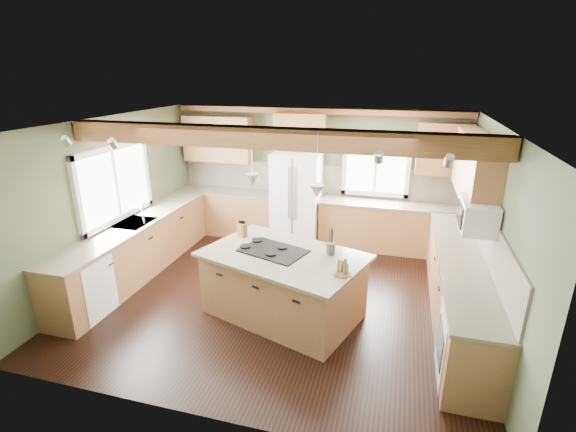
# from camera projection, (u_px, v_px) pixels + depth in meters

# --- Properties ---
(floor) EXTENTS (5.60, 5.60, 0.00)m
(floor) POSITION_uv_depth(u_px,v_px,m) (281.00, 294.00, 6.41)
(floor) COLOR black
(floor) RESTS_ON ground
(ceiling) EXTENTS (5.60, 5.60, 0.00)m
(ceiling) POSITION_uv_depth(u_px,v_px,m) (280.00, 123.00, 5.54)
(ceiling) COLOR silver
(ceiling) RESTS_ON wall_back
(wall_back) EXTENTS (5.60, 0.00, 5.60)m
(wall_back) POSITION_uv_depth(u_px,v_px,m) (316.00, 175.00, 8.25)
(wall_back) COLOR #424934
(wall_back) RESTS_ON ground
(wall_left) EXTENTS (0.00, 5.00, 5.00)m
(wall_left) POSITION_uv_depth(u_px,v_px,m) (113.00, 199.00, 6.68)
(wall_left) COLOR #424934
(wall_left) RESTS_ON ground
(wall_right) EXTENTS (0.00, 5.00, 5.00)m
(wall_right) POSITION_uv_depth(u_px,v_px,m) (493.00, 234.00, 5.27)
(wall_right) COLOR #424934
(wall_right) RESTS_ON ground
(ceiling_beam) EXTENTS (5.55, 0.26, 0.26)m
(ceiling_beam) POSITION_uv_depth(u_px,v_px,m) (269.00, 138.00, 5.14)
(ceiling_beam) COLOR #553118
(ceiling_beam) RESTS_ON ceiling
(soffit_trim) EXTENTS (5.55, 0.20, 0.10)m
(soffit_trim) POSITION_uv_depth(u_px,v_px,m) (317.00, 111.00, 7.75)
(soffit_trim) COLOR #553118
(soffit_trim) RESTS_ON ceiling
(backsplash_back) EXTENTS (5.58, 0.03, 0.58)m
(backsplash_back) POSITION_uv_depth(u_px,v_px,m) (316.00, 179.00, 8.26)
(backsplash_back) COLOR brown
(backsplash_back) RESTS_ON wall_back
(backsplash_right) EXTENTS (0.03, 3.70, 0.58)m
(backsplash_right) POSITION_uv_depth(u_px,v_px,m) (490.00, 239.00, 5.35)
(backsplash_right) COLOR brown
(backsplash_right) RESTS_ON wall_right
(base_cab_back_left) EXTENTS (2.02, 0.60, 0.88)m
(base_cab_back_left) POSITION_uv_depth(u_px,v_px,m) (229.00, 213.00, 8.71)
(base_cab_back_left) COLOR brown
(base_cab_back_left) RESTS_ON floor
(counter_back_left) EXTENTS (2.06, 0.64, 0.04)m
(counter_back_left) POSITION_uv_depth(u_px,v_px,m) (227.00, 192.00, 8.56)
(counter_back_left) COLOR #494235
(counter_back_left) RESTS_ON base_cab_back_left
(base_cab_back_right) EXTENTS (2.62, 0.60, 0.88)m
(base_cab_back_right) POSITION_uv_depth(u_px,v_px,m) (389.00, 228.00, 7.89)
(base_cab_back_right) COLOR brown
(base_cab_back_right) RESTS_ON floor
(counter_back_right) EXTENTS (2.66, 0.64, 0.04)m
(counter_back_right) POSITION_uv_depth(u_px,v_px,m) (391.00, 204.00, 7.74)
(counter_back_right) COLOR #494235
(counter_back_right) RESTS_ON base_cab_back_right
(base_cab_left) EXTENTS (0.60, 3.70, 0.88)m
(base_cab_left) POSITION_uv_depth(u_px,v_px,m) (138.00, 249.00, 6.93)
(base_cab_left) COLOR brown
(base_cab_left) RESTS_ON floor
(counter_left) EXTENTS (0.64, 3.74, 0.04)m
(counter_left) POSITION_uv_depth(u_px,v_px,m) (135.00, 224.00, 6.78)
(counter_left) COLOR #494235
(counter_left) RESTS_ON base_cab_left
(base_cab_right) EXTENTS (0.60, 3.70, 0.88)m
(base_cab_right) POSITION_uv_depth(u_px,v_px,m) (458.00, 289.00, 5.68)
(base_cab_right) COLOR brown
(base_cab_right) RESTS_ON floor
(counter_right) EXTENTS (0.64, 3.74, 0.04)m
(counter_right) POSITION_uv_depth(u_px,v_px,m) (463.00, 258.00, 5.53)
(counter_right) COLOR #494235
(counter_right) RESTS_ON base_cab_right
(upper_cab_back_left) EXTENTS (1.40, 0.35, 0.90)m
(upper_cab_back_left) POSITION_uv_depth(u_px,v_px,m) (218.00, 139.00, 8.37)
(upper_cab_back_left) COLOR brown
(upper_cab_back_left) RESTS_ON wall_back
(upper_cab_over_fridge) EXTENTS (0.96, 0.35, 0.70)m
(upper_cab_over_fridge) POSITION_uv_depth(u_px,v_px,m) (300.00, 132.00, 7.88)
(upper_cab_over_fridge) COLOR brown
(upper_cab_over_fridge) RESTS_ON wall_back
(upper_cab_right) EXTENTS (0.35, 2.20, 0.90)m
(upper_cab_right) POSITION_uv_depth(u_px,v_px,m) (475.00, 168.00, 5.92)
(upper_cab_right) COLOR brown
(upper_cab_right) RESTS_ON wall_right
(upper_cab_back_corner) EXTENTS (0.90, 0.35, 0.90)m
(upper_cab_back_corner) POSITION_uv_depth(u_px,v_px,m) (444.00, 149.00, 7.30)
(upper_cab_back_corner) COLOR brown
(upper_cab_back_corner) RESTS_ON wall_back
(window_left) EXTENTS (0.04, 1.60, 1.05)m
(window_left) POSITION_uv_depth(u_px,v_px,m) (114.00, 184.00, 6.63)
(window_left) COLOR white
(window_left) RESTS_ON wall_left
(window_back) EXTENTS (1.10, 0.04, 1.00)m
(window_back) POSITION_uv_depth(u_px,v_px,m) (376.00, 166.00, 7.86)
(window_back) COLOR white
(window_back) RESTS_ON wall_back
(sink) EXTENTS (0.50, 0.65, 0.03)m
(sink) POSITION_uv_depth(u_px,v_px,m) (134.00, 223.00, 6.78)
(sink) COLOR #262628
(sink) RESTS_ON counter_left
(faucet) EXTENTS (0.02, 0.02, 0.28)m
(faucet) POSITION_uv_depth(u_px,v_px,m) (143.00, 216.00, 6.68)
(faucet) COLOR #B2B2B7
(faucet) RESTS_ON sink
(dishwasher) EXTENTS (0.60, 0.60, 0.84)m
(dishwasher) POSITION_uv_depth(u_px,v_px,m) (83.00, 287.00, 5.75)
(dishwasher) COLOR white
(dishwasher) RESTS_ON floor
(oven) EXTENTS (0.60, 0.72, 0.84)m
(oven) POSITION_uv_depth(u_px,v_px,m) (469.00, 347.00, 4.50)
(oven) COLOR white
(oven) RESTS_ON floor
(microwave) EXTENTS (0.40, 0.70, 0.38)m
(microwave) POSITION_uv_depth(u_px,v_px,m) (478.00, 215.00, 5.20)
(microwave) COLOR white
(microwave) RESTS_ON wall_right
(pendant_left) EXTENTS (0.18, 0.18, 0.16)m
(pendant_left) POSITION_uv_depth(u_px,v_px,m) (252.00, 180.00, 5.55)
(pendant_left) COLOR #B2B2B7
(pendant_left) RESTS_ON ceiling
(pendant_right) EXTENTS (0.18, 0.18, 0.16)m
(pendant_right) POSITION_uv_depth(u_px,v_px,m) (317.00, 191.00, 5.03)
(pendant_right) COLOR #B2B2B7
(pendant_right) RESTS_ON ceiling
(refrigerator) EXTENTS (0.90, 0.74, 1.80)m
(refrigerator) POSITION_uv_depth(u_px,v_px,m) (297.00, 198.00, 8.11)
(refrigerator) COLOR white
(refrigerator) RESTS_ON floor
(island) EXTENTS (2.27, 1.78, 0.88)m
(island) POSITION_uv_depth(u_px,v_px,m) (283.00, 286.00, 5.77)
(island) COLOR brown
(island) RESTS_ON floor
(island_top) EXTENTS (2.44, 1.95, 0.04)m
(island_top) POSITION_uv_depth(u_px,v_px,m) (283.00, 255.00, 5.61)
(island_top) COLOR #494235
(island_top) RESTS_ON island
(cooktop) EXTENTS (1.00, 0.82, 0.02)m
(cooktop) POSITION_uv_depth(u_px,v_px,m) (273.00, 251.00, 5.69)
(cooktop) COLOR black
(cooktop) RESTS_ON island_top
(knife_block) EXTENTS (0.15, 0.14, 0.21)m
(knife_block) POSITION_uv_depth(u_px,v_px,m) (242.00, 230.00, 6.16)
(knife_block) COLOR brown
(knife_block) RESTS_ON island_top
(utensil_crock) EXTENTS (0.13, 0.13, 0.16)m
(utensil_crock) POSITION_uv_depth(u_px,v_px,m) (331.00, 249.00, 5.58)
(utensil_crock) COLOR #483F3A
(utensil_crock) RESTS_ON island_top
(bottle_tray) EXTENTS (0.24, 0.24, 0.21)m
(bottle_tray) POSITION_uv_depth(u_px,v_px,m) (342.00, 266.00, 5.03)
(bottle_tray) COLOR #572F1A
(bottle_tray) RESTS_ON island_top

